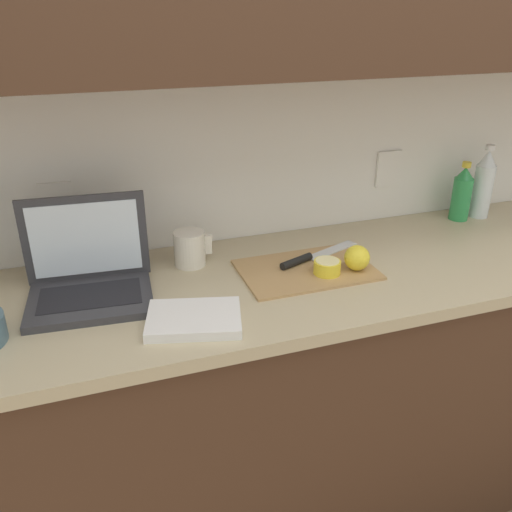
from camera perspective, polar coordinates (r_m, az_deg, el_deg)
ground_plane at (r=2.17m, az=10.20°, el=-22.50°), size 12.00×12.00×0.00m
wall_back at (r=1.67m, az=10.58°, el=23.66°), size 5.20×0.38×2.60m
counter_unit at (r=1.87m, az=11.91°, el=-12.61°), size 2.60×0.60×0.90m
laptop at (r=1.45m, az=-17.20°, el=-1.83°), size 0.33×0.26×0.25m
cutting_board at (r=1.54m, az=5.32°, el=-1.45°), size 0.37×0.25×0.01m
knife at (r=1.58m, az=5.34°, el=-0.23°), size 0.29×0.13×0.02m
lemon_half_cut at (r=1.51m, az=7.49°, el=-1.14°), size 0.07×0.07×0.04m
lemon_whole_beside at (r=1.53m, az=10.58°, el=-0.18°), size 0.07×0.07×0.07m
bottle_green_soda at (r=2.05m, az=22.81°, el=6.95°), size 0.07×0.07×0.26m
bottle_oil_tall at (r=2.00m, az=20.85°, el=6.13°), size 0.07×0.07×0.20m
measuring_cup at (r=1.56m, az=-6.97°, el=0.79°), size 0.11×0.09×0.10m
dish_towel at (r=1.29m, az=-6.54°, el=-6.60°), size 0.25×0.21×0.02m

